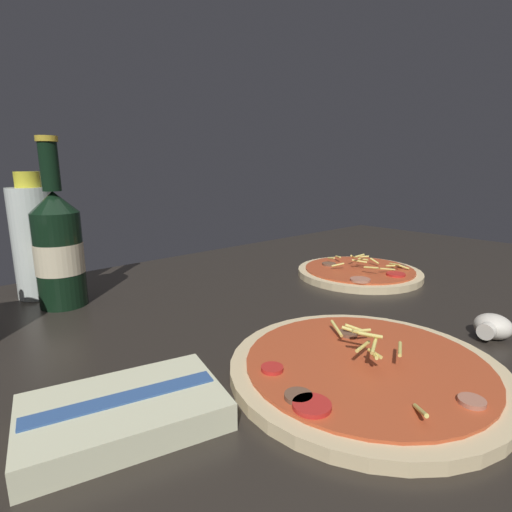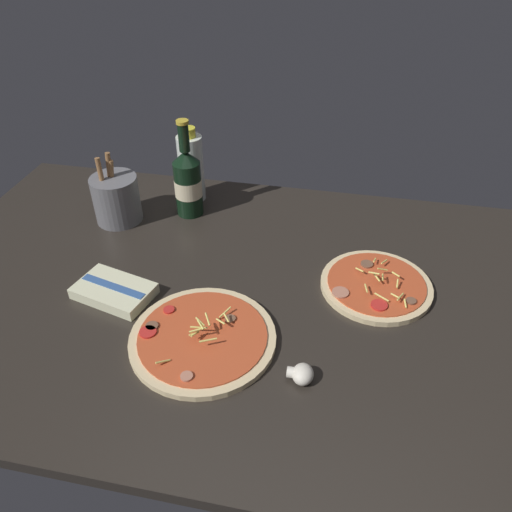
{
  "view_description": "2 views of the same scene",
  "coord_description": "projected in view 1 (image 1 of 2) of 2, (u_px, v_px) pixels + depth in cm",
  "views": [
    {
      "loc": [
        -44.23,
        -35.68,
        23.28
      ],
      "look_at": [
        -3.1,
        9.75,
        9.44
      ],
      "focal_mm": 28.0,
      "sensor_mm": 36.0,
      "label": 1
    },
    {
      "loc": [
        11.37,
        -77.41,
        71.98
      ],
      "look_at": [
        -4.73,
        2.37,
        9.98
      ],
      "focal_mm": 35.0,
      "sensor_mm": 36.0,
      "label": 2
    }
  ],
  "objects": [
    {
      "name": "counter_slab",
      "position": [
        315.0,
        317.0,
        0.6
      ],
      "size": [
        160.0,
        90.0,
        2.5
      ],
      "color": "#28231E",
      "rests_on": "ground"
    },
    {
      "name": "pizza_near",
      "position": [
        365.0,
        369.0,
        0.4
      ],
      "size": [
        27.53,
        27.53,
        5.1
      ],
      "color": "beige",
      "rests_on": "counter_slab"
    },
    {
      "name": "pizza_far",
      "position": [
        359.0,
        272.0,
        0.77
      ],
      "size": [
        23.36,
        23.36,
        4.54
      ],
      "color": "beige",
      "rests_on": "counter_slab"
    },
    {
      "name": "beer_bottle",
      "position": [
        58.0,
        247.0,
        0.59
      ],
      "size": [
        6.89,
        6.89,
        24.93
      ],
      "color": "black",
      "rests_on": "counter_slab"
    },
    {
      "name": "oil_bottle",
      "position": [
        35.0,
        241.0,
        0.64
      ],
      "size": [
        6.61,
        6.61,
        19.97
      ],
      "color": "silver",
      "rests_on": "counter_slab"
    },
    {
      "name": "mushroom_left",
      "position": [
        492.0,
        327.0,
        0.49
      ],
      "size": [
        4.63,
        4.41,
        3.08
      ],
      "color": "white",
      "rests_on": "counter_slab"
    },
    {
      "name": "dish_towel",
      "position": [
        124.0,
        412.0,
        0.32
      ],
      "size": [
        17.65,
        13.36,
        2.56
      ],
      "color": "beige",
      "rests_on": "counter_slab"
    }
  ]
}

